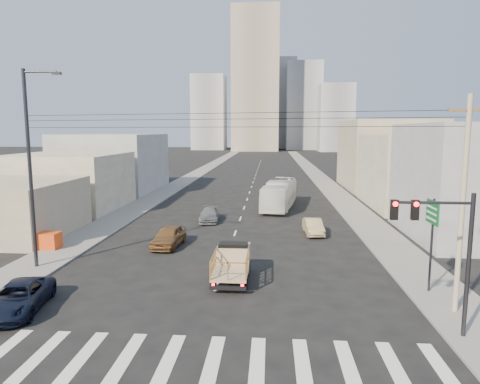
# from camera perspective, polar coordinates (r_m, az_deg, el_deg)

# --- Properties ---
(ground) EXTENTS (420.00, 420.00, 0.00)m
(ground) POSITION_cam_1_polar(r_m,az_deg,el_deg) (22.38, -3.72, -13.92)
(ground) COLOR black
(ground) RESTS_ON ground
(sidewalk_left) EXTENTS (3.50, 180.00, 0.12)m
(sidewalk_left) POSITION_cam_1_polar(r_m,az_deg,el_deg) (92.11, -5.05, 2.85)
(sidewalk_left) COLOR gray
(sidewalk_left) RESTS_ON ground
(sidewalk_right) EXTENTS (3.50, 180.00, 0.12)m
(sidewalk_right) POSITION_cam_1_polar(r_m,az_deg,el_deg) (91.36, 9.68, 2.73)
(sidewalk_right) COLOR gray
(sidewalk_right) RESTS_ON ground
(crosswalk) EXTENTS (18.59, 3.80, 0.01)m
(crosswalk) POSITION_cam_1_polar(r_m,az_deg,el_deg) (17.03, -6.60, -21.41)
(crosswalk) COLOR silver
(crosswalk) RESTS_ON ground
(lane_dashes) EXTENTS (0.15, 104.00, 0.01)m
(lane_dashes) POSITION_cam_1_polar(r_m,az_deg,el_deg) (74.08, 1.86, 1.57)
(lane_dashes) COLOR silver
(lane_dashes) RESTS_ON ground
(flatbed_pickup) EXTENTS (1.95, 4.41, 1.90)m
(flatbed_pickup) POSITION_cam_1_polar(r_m,az_deg,el_deg) (24.60, -1.08, -9.14)
(flatbed_pickup) COLOR tan
(flatbed_pickup) RESTS_ON ground
(navy_pickup) EXTENTS (2.96, 5.06, 1.32)m
(navy_pickup) POSITION_cam_1_polar(r_m,az_deg,el_deg) (23.09, -27.47, -12.39)
(navy_pickup) COLOR black
(navy_pickup) RESTS_ON ground
(city_bus) EXTENTS (4.28, 11.31, 3.08)m
(city_bus) POSITION_cam_1_polar(r_m,az_deg,el_deg) (47.27, 5.29, -0.28)
(city_bus) COLOR white
(city_bus) RESTS_ON ground
(sedan_brown) EXTENTS (2.10, 4.52, 1.50)m
(sedan_brown) POSITION_cam_1_polar(r_m,az_deg,el_deg) (31.93, -9.49, -5.86)
(sedan_brown) COLOR brown
(sedan_brown) RESTS_ON ground
(sedan_tan) EXTENTS (1.58, 3.93, 1.27)m
(sedan_tan) POSITION_cam_1_polar(r_m,az_deg,el_deg) (35.72, 9.74, -4.56)
(sedan_tan) COLOR tan
(sedan_tan) RESTS_ON ground
(sedan_grey) EXTENTS (2.00, 4.32, 1.22)m
(sedan_grey) POSITION_cam_1_polar(r_m,az_deg,el_deg) (40.28, -4.12, -3.07)
(sedan_grey) COLOR slate
(sedan_grey) RESTS_ON ground
(traffic_signal) EXTENTS (3.23, 0.35, 6.00)m
(traffic_signal) POSITION_cam_1_polar(r_m,az_deg,el_deg) (18.88, 25.50, -5.88)
(traffic_signal) COLOR #2D2D33
(traffic_signal) RESTS_ON ground
(green_sign) EXTENTS (0.18, 1.60, 5.00)m
(green_sign) POSITION_cam_1_polar(r_m,az_deg,el_deg) (24.00, 24.24, -3.77)
(green_sign) COLOR #2D2D33
(green_sign) RESTS_ON ground
(utility_pole) EXTENTS (1.80, 0.24, 10.00)m
(utility_pole) POSITION_cam_1_polar(r_m,az_deg,el_deg) (21.60, 27.55, -1.34)
(utility_pole) COLOR tan
(utility_pole) RESTS_ON ground
(streetlamp_left) EXTENTS (2.36, 0.25, 12.00)m
(streetlamp_left) POSITION_cam_1_polar(r_m,az_deg,el_deg) (28.48, -26.06, 3.35)
(streetlamp_left) COLOR #2D2D33
(streetlamp_left) RESTS_ON ground
(overhead_wires) EXTENTS (23.01, 5.02, 0.72)m
(overhead_wires) POSITION_cam_1_polar(r_m,az_deg,el_deg) (22.25, -3.40, 9.58)
(overhead_wires) COLOR black
(overhead_wires) RESTS_ON ground
(crate_stack) EXTENTS (1.80, 1.20, 1.14)m
(crate_stack) POSITION_cam_1_polar(r_m,az_deg,el_deg) (33.58, -24.40, -5.89)
(crate_stack) COLOR #E74915
(crate_stack) RESTS_ON sidewalk_left
(bldg_right_near) EXTENTS (10.00, 12.00, 9.00)m
(bldg_right_near) POSITION_cam_1_polar(r_m,az_deg,el_deg) (38.32, 28.96, 1.25)
(bldg_right_near) COLOR #949497
(bldg_right_near) RESTS_ON ground
(bldg_right_mid) EXTENTS (11.00, 14.00, 8.00)m
(bldg_right_mid) POSITION_cam_1_polar(r_m,az_deg,el_deg) (51.50, 22.94, 2.56)
(bldg_right_mid) COLOR #A9A288
(bldg_right_mid) RESTS_ON ground
(bldg_right_far) EXTENTS (12.00, 16.00, 10.00)m
(bldg_right_far) POSITION_cam_1_polar(r_m,az_deg,el_deg) (66.87, 19.01, 4.74)
(bldg_right_far) COLOR tan
(bldg_right_far) RESTS_ON ground
(bldg_left_near) EXTENTS (9.00, 10.00, 4.40)m
(bldg_left_near) POSITION_cam_1_polar(r_m,az_deg,el_deg) (39.17, -28.20, -1.97)
(bldg_left_near) COLOR tan
(bldg_left_near) RESTS_ON ground
(bldg_left_mid) EXTENTS (11.00, 12.00, 6.00)m
(bldg_left_mid) POSITION_cam_1_polar(r_m,az_deg,el_deg) (49.93, -21.92, 1.30)
(bldg_left_mid) COLOR #A9A288
(bldg_left_mid) RESTS_ON ground
(bldg_left_far) EXTENTS (12.00, 16.00, 8.00)m
(bldg_left_far) POSITION_cam_1_polar(r_m,az_deg,el_deg) (63.78, -16.48, 3.80)
(bldg_left_far) COLOR #949497
(bldg_left_far) RESTS_ON ground
(high_rise_tower) EXTENTS (20.00, 20.00, 60.00)m
(high_rise_tower) POSITION_cam_1_polar(r_m,az_deg,el_deg) (191.90, 2.11, 14.53)
(high_rise_tower) COLOR gray
(high_rise_tower) RESTS_ON ground
(midrise_ne) EXTENTS (16.00, 16.00, 40.00)m
(midrise_ne) POSITION_cam_1_polar(r_m,az_deg,el_deg) (206.44, 8.48, 11.21)
(midrise_ne) COLOR gray
(midrise_ne) RESTS_ON ground
(midrise_nw) EXTENTS (15.00, 15.00, 34.00)m
(midrise_nw) POSITION_cam_1_polar(r_m,az_deg,el_deg) (202.81, -4.14, 10.48)
(midrise_nw) COLOR gray
(midrise_nw) RESTS_ON ground
(midrise_back) EXTENTS (18.00, 18.00, 44.00)m
(midrise_back) POSITION_cam_1_polar(r_m,az_deg,el_deg) (221.00, 5.02, 11.57)
(midrise_back) COLOR #949497
(midrise_back) RESTS_ON ground
(midrise_east) EXTENTS (14.00, 14.00, 28.00)m
(midrise_east) POSITION_cam_1_polar(r_m,az_deg,el_deg) (187.61, 12.61, 9.59)
(midrise_east) COLOR gray
(midrise_east) RESTS_ON ground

